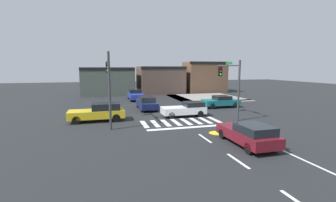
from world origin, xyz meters
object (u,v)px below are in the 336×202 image
object	(u,v)px
traffic_signal_southwest	(108,76)
car_maroon	(248,134)
traffic_signal_southeast	(230,79)
car_blue	(136,95)
car_yellow	(99,112)
car_white	(185,109)
car_teal	(221,101)
car_navy	(147,103)

from	to	relation	value
traffic_signal_southwest	car_maroon	world-z (taller)	traffic_signal_southwest
car_maroon	traffic_signal_southeast	bearing A→B (deg)	-21.97
car_blue	traffic_signal_southeast	bearing A→B (deg)	25.14
car_maroon	car_yellow	bearing A→B (deg)	43.24
car_white	car_teal	xyz separation A→B (m)	(5.84, 3.78, 0.02)
car_white	car_navy	bearing A→B (deg)	-58.02
car_white	car_yellow	distance (m)	8.06
car_maroon	car_yellow	distance (m)	12.81
traffic_signal_southwest	traffic_signal_southeast	bearing A→B (deg)	-90.61
traffic_signal_southwest	car_blue	bearing A→B (deg)	-15.75
traffic_signal_southeast	car_teal	bearing A→B (deg)	-20.78
car_navy	car_blue	world-z (taller)	car_blue
car_white	car_maroon	size ratio (longest dim) A/B	0.96
car_teal	car_navy	bearing A→B (deg)	173.81
car_navy	car_blue	distance (m)	8.42
car_navy	car_blue	size ratio (longest dim) A/B	1.00
traffic_signal_southeast	car_maroon	world-z (taller)	traffic_signal_southeast
traffic_signal_southeast	car_navy	distance (m)	9.69
car_teal	car_blue	world-z (taller)	car_blue
traffic_signal_southeast	car_navy	xyz separation A→B (m)	(-6.78, 6.28, -2.90)
traffic_signal_southwest	car_maroon	size ratio (longest dim) A/B	1.34
car_teal	car_maroon	size ratio (longest dim) A/B	1.00
car_white	car_yellow	size ratio (longest dim) A/B	0.88
traffic_signal_southeast	car_navy	size ratio (longest dim) A/B	1.14
car_blue	car_yellow	xyz separation A→B (m)	(-4.98, -13.08, 0.03)
car_navy	car_yellow	size ratio (longest dim) A/B	0.98
traffic_signal_southeast	car_blue	bearing A→B (deg)	25.14
car_white	car_blue	world-z (taller)	car_blue
traffic_signal_southwest	car_white	bearing A→B (deg)	-78.71
car_teal	car_maroon	world-z (taller)	car_maroon
car_blue	car_teal	bearing A→B (deg)	43.58
traffic_signal_southwest	car_teal	size ratio (longest dim) A/B	1.35
car_navy	traffic_signal_southwest	bearing A→B (deg)	-34.51
traffic_signal_southeast	traffic_signal_southwest	bearing A→B (deg)	89.39
car_blue	car_yellow	size ratio (longest dim) A/B	0.98
traffic_signal_southwest	car_white	size ratio (longest dim) A/B	1.39
car_teal	car_navy	size ratio (longest dim) A/B	0.93
car_maroon	car_teal	bearing A→B (deg)	-21.48
traffic_signal_southeast	car_yellow	distance (m)	12.33
traffic_signal_southwest	car_blue	world-z (taller)	traffic_signal_southwest
car_navy	car_maroon	world-z (taller)	car_navy
traffic_signal_southeast	car_white	size ratio (longest dim) A/B	1.27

